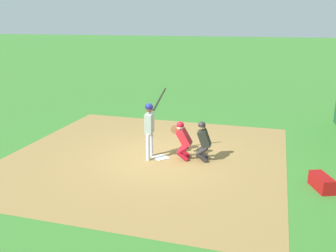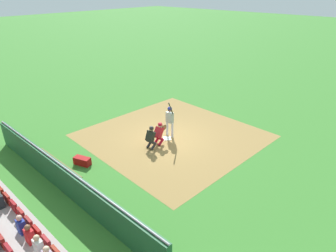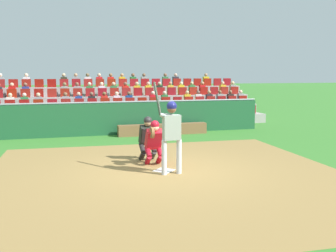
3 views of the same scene
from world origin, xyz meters
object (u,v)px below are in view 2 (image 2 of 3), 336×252
water_bottle_on_bench (48,156)px  equipment_duffel_bag (82,161)px  home_plate_marker (167,138)px  dugout_bench (57,167)px  catcher_crouching (159,132)px  home_plate_umpire (151,136)px  batter_at_plate (170,118)px

water_bottle_on_bench → equipment_duffel_bag: (1.02, 1.18, -0.38)m
home_plate_marker → dugout_bench: dugout_bench is taller
home_plate_marker → catcher_crouching: 0.98m
home_plate_umpire → water_bottle_on_bench: size_ratio=4.98×
catcher_crouching → home_plate_umpire: home_plate_umpire is taller
equipment_duffel_bag → home_plate_umpire: bearing=49.1°
batter_at_plate → dugout_bench: batter_at_plate is taller
water_bottle_on_bench → home_plate_marker: bearing=69.3°
equipment_duffel_bag → home_plate_marker: bearing=56.2°
catcher_crouching → equipment_duffel_bag: bearing=-107.9°
home_plate_marker → home_plate_umpire: bearing=-85.2°
home_plate_marker → catcher_crouching: bearing=-82.6°
catcher_crouching → water_bottle_on_bench: 5.69m
catcher_crouching → dugout_bench: catcher_crouching is taller
batter_at_plate → dugout_bench: bearing=-103.6°
catcher_crouching → home_plate_umpire: (0.02, -0.66, -0.00)m
home_plate_marker → equipment_duffel_bag: size_ratio=0.53×
home_plate_marker → home_plate_umpire: home_plate_umpire is taller
home_plate_umpire → home_plate_marker: bearing=94.8°
batter_at_plate → home_plate_umpire: (0.20, -1.69, -0.44)m
home_plate_umpire → catcher_crouching: bearing=92.0°
home_plate_umpire → dugout_bench: (-1.70, -4.47, -0.49)m
water_bottle_on_bench → home_plate_umpire: bearing=62.8°
batter_at_plate → equipment_duffel_bag: bearing=-102.5°
home_plate_marker → dugout_bench: bearing=-105.2°
batter_at_plate → equipment_duffel_bag: batter_at_plate is taller
dugout_bench → equipment_duffel_bag: (0.37, 1.10, -0.03)m
home_plate_marker → batter_at_plate: 1.18m
home_plate_marker → water_bottle_on_bench: size_ratio=1.69×
catcher_crouching → dugout_bench: 5.41m
home_plate_marker → equipment_duffel_bag: (-1.21, -4.72, 0.18)m
home_plate_umpire → water_bottle_on_bench: (-2.34, -4.54, -0.14)m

